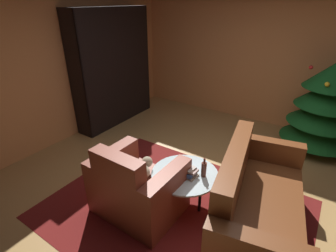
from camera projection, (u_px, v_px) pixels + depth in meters
name	position (u px, v px, depth m)	size (l,w,h in m)	color
ground_plane	(207.00, 192.00, 3.36)	(6.70, 6.70, 0.00)	#AF844B
wall_back	(273.00, 58.00, 4.76)	(5.70, 0.06, 2.59)	#D28A4F
wall_left	(56.00, 67.00, 4.18)	(0.06, 5.35, 2.59)	#D28A4F
area_rug	(175.00, 209.00, 3.09)	(2.96, 2.27, 0.01)	maroon
bookshelf_unit	(118.00, 67.00, 5.01)	(0.38, 1.75, 2.18)	black
armchair_red	(137.00, 188.00, 2.95)	(0.97, 0.78, 0.92)	brown
couch_red	(255.00, 205.00, 2.70)	(1.11, 1.84, 0.96)	brown
coffee_table	(185.00, 176.00, 2.99)	(0.79, 0.79, 0.47)	black
book_stack_on_table	(188.00, 172.00, 2.92)	(0.21, 0.17, 0.11)	gray
bottle_on_table	(204.00, 169.00, 2.89)	(0.06, 0.06, 0.24)	#562C21
decorated_tree	(324.00, 108.00, 4.05)	(1.15, 1.15, 1.46)	brown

